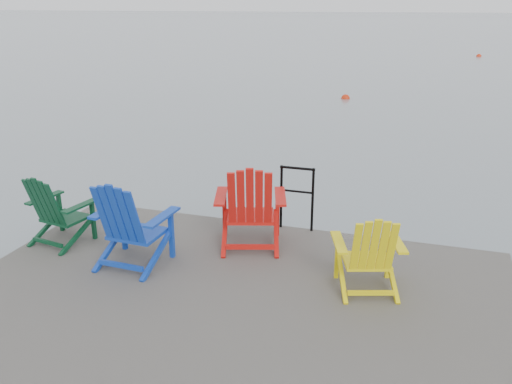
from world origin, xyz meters
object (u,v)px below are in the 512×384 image
(chair_red, at_px, (250,206))
(buoy_c, at_px, (479,56))
(handrail, at_px, (297,192))
(chair_green, at_px, (57,209))
(buoy_b, at_px, (345,99))
(chair_blue, at_px, (130,223))
(chair_yellow, at_px, (369,252))

(chair_red, relative_size, buoy_c, 3.29)
(handrail, bearing_deg, chair_green, -153.71)
(chair_red, height_order, buoy_b, chair_red)
(handrail, distance_m, chair_blue, 2.31)
(handrail, height_order, buoy_c, handrail)
(buoy_b, distance_m, buoy_c, 20.42)
(chair_green, bearing_deg, buoy_c, 87.81)
(chair_blue, bearing_deg, buoy_c, 82.61)
(buoy_c, bearing_deg, buoy_b, -106.98)
(chair_blue, bearing_deg, handrail, 48.56)
(chair_blue, xyz_separation_m, buoy_b, (0.18, 15.54, -1.05))
(chair_yellow, bearing_deg, chair_blue, 166.74)
(chair_green, height_order, chair_red, chair_red)
(chair_red, relative_size, chair_yellow, 1.21)
(buoy_b, relative_size, buoy_c, 0.97)
(chair_green, bearing_deg, buoy_b, 94.53)
(chair_red, distance_m, chair_yellow, 1.72)
(handrail, bearing_deg, chair_red, -119.61)
(chair_blue, relative_size, chair_yellow, 1.17)
(buoy_b, bearing_deg, chair_blue, -90.65)
(handrail, height_order, buoy_b, handrail)
(handrail, relative_size, buoy_b, 2.71)
(chair_yellow, relative_size, buoy_c, 2.72)
(chair_green, xyz_separation_m, chair_blue, (1.22, -0.27, 0.07))
(chair_red, distance_m, buoy_c, 34.53)
(chair_red, bearing_deg, chair_green, 178.07)
(handrail, relative_size, chair_yellow, 0.97)
(chair_green, height_order, chair_yellow, chair_green)
(chair_yellow, bearing_deg, chair_red, 138.17)
(buoy_b, xyz_separation_m, buoy_c, (5.96, 19.53, 0.00))
(chair_yellow, distance_m, buoy_b, 15.56)
(chair_yellow, bearing_deg, chair_green, 161.41)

